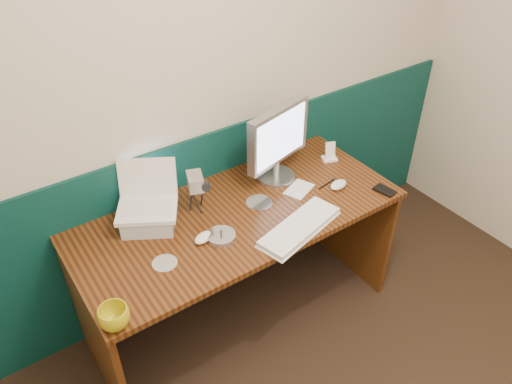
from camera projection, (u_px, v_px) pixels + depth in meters
back_wall at (198, 89)px, 2.36m from camera, size 3.50×0.04×2.50m
wainscot at (208, 213)px, 2.80m from camera, size 3.48×0.02×1.00m
desk at (240, 268)px, 2.63m from camera, size 1.60×0.70×0.75m
laptop_riser at (149, 219)px, 2.31m from camera, size 0.30×0.29×0.08m
laptop at (144, 192)px, 2.22m from camera, size 0.34×0.31×0.22m
monitor at (277, 144)px, 2.52m from camera, size 0.43×0.22×0.41m
keyboard at (300, 228)px, 2.30m from camera, size 0.47×0.25×0.03m
mouse_right at (339, 185)px, 2.56m from camera, size 0.11×0.08×0.04m
mouse_left at (204, 237)px, 2.24m from camera, size 0.11×0.09×0.03m
mug at (114, 317)px, 1.84m from camera, size 0.14×0.14×0.09m
camcorder at (196, 195)px, 2.37m from camera, size 0.12×0.14×0.18m
cd_spindle at (221, 237)px, 2.25m from camera, size 0.13×0.13×0.03m
cd_loose_a at (165, 263)px, 2.13m from camera, size 0.11×0.11×0.00m
cd_loose_b at (259, 202)px, 2.47m from camera, size 0.13×0.13×0.00m
pen at (327, 184)px, 2.59m from camera, size 0.12×0.03×0.01m
papers at (299, 189)px, 2.56m from camera, size 0.18×0.16×0.00m
dock at (329, 159)px, 2.78m from camera, size 0.10×0.08×0.01m
music_player at (330, 150)px, 2.74m from camera, size 0.06×0.05×0.10m
pda at (385, 190)px, 2.54m from camera, size 0.08×0.12×0.01m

